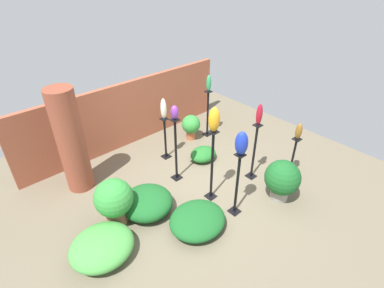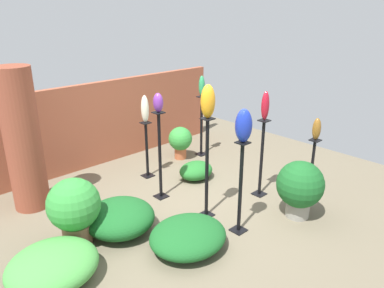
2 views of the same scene
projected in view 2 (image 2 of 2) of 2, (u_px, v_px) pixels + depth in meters
ground_plane at (186, 207)px, 5.92m from camera, size 8.00×8.00×0.00m
brick_wall_back at (100, 124)px, 7.35m from camera, size 5.60×0.12×1.63m
brick_pillar at (23, 140)px, 5.59m from camera, size 0.53×0.53×2.21m
pedestal_ivory at (147, 152)px, 6.83m from camera, size 0.20×0.20×1.05m
pedestal_ruby at (261, 161)px, 6.12m from camera, size 0.20×0.20×1.31m
pedestal_cobalt at (240, 192)px, 5.09m from camera, size 0.20×0.20×1.34m
pedestal_amber at (207, 172)px, 5.44m from camera, size 0.20×0.20×1.54m
pedestal_jade at (201, 129)px, 7.81m from camera, size 0.20×0.20×1.27m
pedestal_bronze at (312, 170)px, 6.22m from camera, size 0.20×0.20×0.96m
pedestal_violet at (160, 159)px, 6.01m from camera, size 0.20×0.20×1.46m
art_vase_ivory at (145, 109)px, 6.55m from camera, size 0.14×0.13×0.49m
art_vase_ruby at (265, 106)px, 5.79m from camera, size 0.12×0.13×0.46m
art_vase_cobalt at (244, 126)px, 4.76m from camera, size 0.21×0.23×0.44m
art_vase_amber at (208, 101)px, 5.07m from camera, size 0.21×0.20×0.47m
art_vase_jade at (202, 86)px, 7.49m from camera, size 0.12×0.12×0.42m
art_vase_bronze at (317, 129)px, 5.97m from camera, size 0.13×0.14×0.36m
art_vase_violet at (158, 103)px, 5.68m from camera, size 0.15×0.16×0.30m
potted_plant_mid_right at (74, 208)px, 4.84m from camera, size 0.69×0.69×0.94m
potted_plant_front_right at (180, 140)px, 7.68m from camera, size 0.49×0.49×0.67m
potted_plant_near_pillar at (300, 186)px, 5.50m from camera, size 0.70×0.70×0.88m
foliage_bed_east at (120, 218)px, 5.22m from camera, size 0.98×0.97×0.44m
foliage_bed_west at (53, 266)px, 4.27m from camera, size 1.05×0.98×0.42m
foliage_bed_center at (196, 171)px, 6.85m from camera, size 0.65×0.54×0.31m
foliage_bed_rear at (188, 236)px, 4.86m from camera, size 1.05×0.94×0.36m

